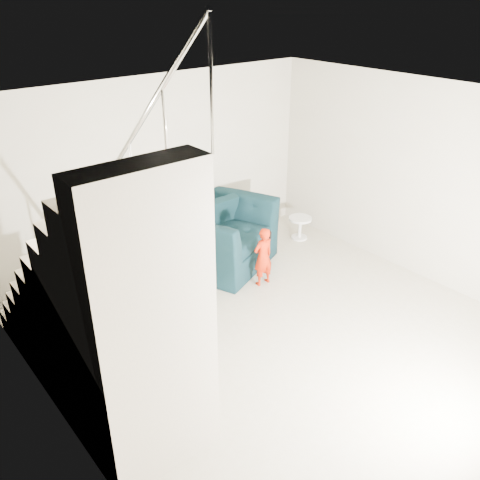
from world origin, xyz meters
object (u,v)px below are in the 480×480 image
at_px(toddler, 263,257).
at_px(armchair, 220,235).
at_px(side_table, 300,224).
at_px(staircase, 105,322).

bearing_deg(toddler, armchair, -82.07).
height_order(toddler, side_table, toddler).
bearing_deg(armchair, side_table, -28.13).
bearing_deg(armchair, staircase, -170.16).
bearing_deg(side_table, staircase, -161.09).
relative_size(toddler, side_table, 2.28).
distance_m(armchair, side_table, 1.52).
relative_size(armchair, side_table, 3.86).
distance_m(toddler, staircase, 2.76).
xyz_separation_m(side_table, staircase, (-4.02, -1.38, 0.70)).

